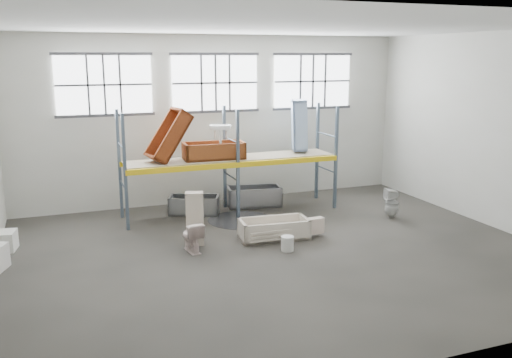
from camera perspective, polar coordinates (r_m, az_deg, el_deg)
name	(u,v)px	position (r m, az deg, el deg)	size (l,w,h in m)	color
floor	(279,254)	(12.62, 2.41, -7.85)	(12.00, 10.00, 0.10)	#48443D
ceiling	(281,23)	(11.84, 2.65, 15.95)	(12.00, 10.00, 0.10)	silver
wall_back	(215,120)	(16.69, -4.31, 6.20)	(12.00, 0.10, 5.00)	beige
wall_front	(428,199)	(7.68, 17.44, -2.02)	(12.00, 0.10, 5.00)	#AEAEA2
wall_right	(497,131)	(15.36, 23.85, 4.60)	(0.10, 10.00, 5.00)	#9D9C91
window_left	(104,85)	(15.90, -15.55, 9.44)	(2.60, 0.04, 1.60)	white
window_mid	(215,83)	(16.50, -4.26, 9.96)	(2.60, 0.04, 1.60)	white
window_right	(312,81)	(17.67, 5.90, 10.10)	(2.60, 0.04, 1.60)	white
rack_upright_la	(125,173)	(14.16, -13.48, 0.62)	(0.08, 0.08, 3.00)	slate
rack_upright_lb	(119,164)	(15.33, -14.05, 1.50)	(0.08, 0.08, 3.00)	slate
rack_upright_ma	(238,165)	(14.81, -1.90, 1.49)	(0.08, 0.08, 3.00)	slate
rack_upright_mb	(225,157)	(15.94, -3.29, 2.27)	(0.08, 0.08, 3.00)	slate
rack_upright_ra	(336,158)	(16.01, 8.33, 2.20)	(0.08, 0.08, 3.00)	slate
rack_upright_rb	(317,151)	(17.05, 6.39, 2.90)	(0.08, 0.08, 3.00)	slate
rack_beam_front	(238,165)	(14.81, -1.90, 1.49)	(6.00, 0.10, 0.14)	yellow
rack_beam_back	(225,157)	(15.94, -3.29, 2.27)	(6.00, 0.10, 0.14)	yellow
shelf_deck	(231,158)	(15.36, -2.62, 2.19)	(5.90, 1.10, 0.03)	gray
wet_patch	(241,220)	(14.99, -1.61, -4.28)	(1.80, 1.80, 0.00)	black
bathtub_beige	(274,229)	(13.43, 1.88, -5.23)	(1.66, 0.78, 0.49)	beige
cistern_spare	(315,226)	(13.65, 6.20, -4.85)	(0.41, 0.20, 0.39)	beige
sink_in_tub	(284,236)	(13.20, 2.93, -5.95)	(0.39, 0.39, 0.13)	beige
toilet_beige	(192,237)	(12.62, -6.71, -5.98)	(0.39, 0.69, 0.71)	silver
cistern_tall	(195,219)	(12.97, -6.39, -4.13)	(0.41, 0.27, 1.28)	beige
toilet_white	(392,203)	(15.55, 13.97, -2.45)	(0.37, 0.38, 0.83)	silver
steel_tub_left	(194,205)	(15.62, -6.47, -2.69)	(1.39, 0.65, 0.51)	#A1A5AA
steel_tub_right	(254,196)	(16.33, -0.21, -1.80)	(1.58, 0.74, 0.58)	#A8AAB0
rust_tub_flat	(214,151)	(15.18, -4.43, 2.96)	(1.67, 0.78, 0.47)	brown
rust_tub_tilted	(169,136)	(14.85, -9.09, 4.48)	(1.51, 0.71, 0.42)	maroon
sink_on_shelf	(221,142)	(14.87, -3.72, 3.84)	(0.59, 0.45, 0.52)	white
blue_tub_upright	(299,125)	(16.21, 4.53, 5.63)	(1.47, 0.69, 0.41)	#95B2DB
bucket	(287,244)	(12.65, 3.29, -6.73)	(0.29, 0.29, 0.34)	silver
carton_far	(3,241)	(13.91, -24.84, -5.89)	(0.54, 0.54, 0.45)	silver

